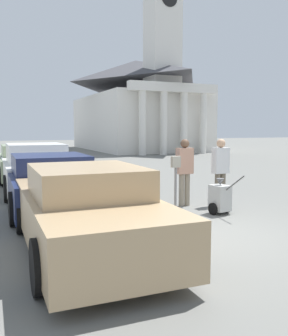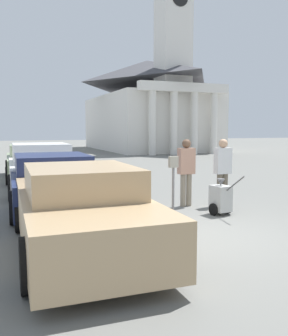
# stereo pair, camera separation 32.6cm
# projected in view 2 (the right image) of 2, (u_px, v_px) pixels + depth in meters

# --- Properties ---
(ground_plane) EXTENTS (120.00, 120.00, 0.00)m
(ground_plane) POSITION_uv_depth(u_px,v_px,m) (201.00, 235.00, 7.10)
(ground_plane) COLOR slate
(parked_car_tan) EXTENTS (2.05, 4.72, 1.41)m
(parked_car_tan) POSITION_uv_depth(u_px,v_px,m) (80.00, 210.00, 6.15)
(parked_car_tan) COLOR tan
(parked_car_tan) RESTS_ON ground_plane
(parked_car_navy) EXTENTS (2.14, 4.88, 1.37)m
(parked_car_navy) POSITION_uv_depth(u_px,v_px,m) (52.00, 182.00, 9.48)
(parked_car_navy) COLOR #19234C
(parked_car_navy) RESTS_ON ground_plane
(parked_car_white) EXTENTS (2.08, 5.06, 1.53)m
(parked_car_white) POSITION_uv_depth(u_px,v_px,m) (41.00, 169.00, 12.02)
(parked_car_white) COLOR silver
(parked_car_white) RESTS_ON ground_plane
(parked_car_sage) EXTENTS (2.12, 4.84, 1.37)m
(parked_car_sage) POSITION_uv_depth(u_px,v_px,m) (33.00, 163.00, 15.02)
(parked_car_sage) COLOR gray
(parked_car_sage) RESTS_ON ground_plane
(parking_meter) EXTENTS (0.18, 0.09, 1.47)m
(parking_meter) POSITION_uv_depth(u_px,v_px,m) (173.00, 179.00, 7.34)
(parking_meter) COLOR slate
(parking_meter) RESTS_ON ground_plane
(person_worker) EXTENTS (0.42, 0.23, 1.74)m
(person_worker) POSITION_uv_depth(u_px,v_px,m) (186.00, 168.00, 9.62)
(person_worker) COLOR gray
(person_worker) RESTS_ON ground_plane
(person_supervisor) EXTENTS (0.42, 0.23, 1.74)m
(person_supervisor) POSITION_uv_depth(u_px,v_px,m) (223.00, 168.00, 9.66)
(person_supervisor) COLOR #665B4C
(person_supervisor) RESTS_ON ground_plane
(equipment_cart) EXTENTS (0.50, 1.00, 1.00)m
(equipment_cart) POSITION_uv_depth(u_px,v_px,m) (221.00, 198.00, 8.72)
(equipment_cart) COLOR #B2B2AD
(equipment_cart) RESTS_ON ground_plane
(church) EXTENTS (9.01, 15.75, 20.71)m
(church) POSITION_uv_depth(u_px,v_px,m) (149.00, 98.00, 35.47)
(church) COLOR silver
(church) RESTS_ON ground_plane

